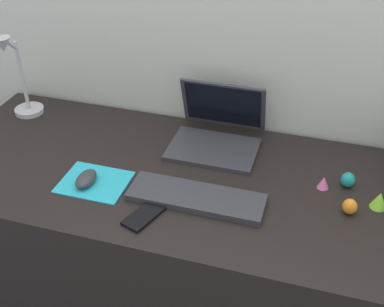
{
  "coord_description": "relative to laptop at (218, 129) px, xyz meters",
  "views": [
    {
      "loc": [
        0.38,
        -1.2,
        1.68
      ],
      "look_at": [
        0.02,
        0.0,
        0.83
      ],
      "focal_mm": 45.85,
      "sensor_mm": 36.0,
      "label": 1
    }
  ],
  "objects": [
    {
      "name": "toy_figurine_pink",
      "position": [
        0.38,
        -0.16,
        -0.03
      ],
      "size": [
        0.04,
        0.04,
        0.04
      ],
      "primitive_type": "cone",
      "color": "pink",
      "rests_on": "desk"
    },
    {
      "name": "laptop",
      "position": [
        0.0,
        0.0,
        0.0
      ],
      "size": [
        0.3,
        0.28,
        0.21
      ],
      "color": "#333338",
      "rests_on": "desk"
    },
    {
      "name": "toy_figurine_lime",
      "position": [
        0.54,
        -0.21,
        -0.03
      ],
      "size": [
        0.05,
        0.05,
        0.05
      ],
      "primitive_type": "cone",
      "color": "#8CDB33",
      "rests_on": "desk"
    },
    {
      "name": "mousepad",
      "position": [
        -0.31,
        -0.34,
        -0.05
      ],
      "size": [
        0.21,
        0.17,
        0.0
      ],
      "primitive_type": "cube",
      "color": "#28B7CC",
      "rests_on": "desk"
    },
    {
      "name": "toy_figurine_teal",
      "position": [
        0.45,
        -0.13,
        -0.03
      ],
      "size": [
        0.04,
        0.04,
        0.05
      ],
      "primitive_type": "ellipsoid",
      "color": "teal",
      "rests_on": "desk"
    },
    {
      "name": "back_wall",
      "position": [
        -0.04,
        0.17,
        -0.02
      ],
      "size": [
        2.9,
        0.05,
        1.55
      ],
      "primitive_type": "cube",
      "color": "beige",
      "rests_on": "ground_plane"
    },
    {
      "name": "keyboard",
      "position": [
        0.02,
        -0.33,
        -0.04
      ],
      "size": [
        0.41,
        0.13,
        0.02
      ],
      "primitive_type": "cube",
      "color": "#333338",
      "rests_on": "desk"
    },
    {
      "name": "cell_phone",
      "position": [
        -0.1,
        -0.45,
        -0.05
      ],
      "size": [
        0.1,
        0.14,
        0.01
      ],
      "primitive_type": "cube",
      "rotation": [
        0.0,
        0.0,
        -0.34
      ],
      "color": "black",
      "rests_on": "desk"
    },
    {
      "name": "desk_lamp",
      "position": [
        -0.75,
        -0.04,
        0.1
      ],
      "size": [
        0.11,
        0.16,
        0.34
      ],
      "color": "#B7B7BC",
      "rests_on": "desk"
    },
    {
      "name": "toy_figurine_orange",
      "position": [
        0.46,
        -0.26,
        -0.03
      ],
      "size": [
        0.04,
        0.04,
        0.05
      ],
      "primitive_type": "ellipsoid",
      "color": "orange",
      "rests_on": "desk"
    },
    {
      "name": "mouse",
      "position": [
        -0.33,
        -0.36,
        -0.03
      ],
      "size": [
        0.06,
        0.1,
        0.03
      ],
      "primitive_type": "ellipsoid",
      "color": "#333338",
      "rests_on": "mousepad"
    },
    {
      "name": "desk",
      "position": [
        -0.04,
        -0.22,
        -0.42
      ],
      "size": [
        1.7,
        0.7,
        0.74
      ],
      "primitive_type": "cube",
      "color": "black",
      "rests_on": "ground_plane"
    }
  ]
}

